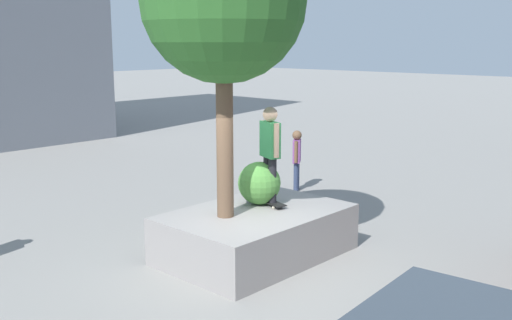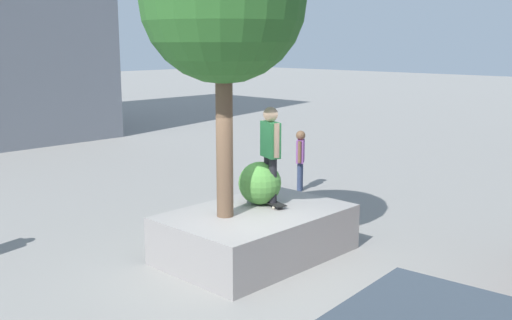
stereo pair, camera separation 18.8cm
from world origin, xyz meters
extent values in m
plane|color=gray|center=(0.00, 0.00, 0.00)|extent=(120.00, 120.00, 0.00)
cube|color=gray|center=(-0.50, -0.33, 0.41)|extent=(3.19, 2.14, 0.82)
cylinder|color=brown|center=(0.08, -0.48, 2.22)|extent=(0.28, 0.28, 2.81)
sphere|color=#4C8C3D|center=(-0.87, -0.59, 1.21)|extent=(0.77, 0.77, 0.77)
cube|color=black|center=(-0.95, -0.41, 0.89)|extent=(0.42, 0.83, 0.02)
sphere|color=beige|center=(-0.96, -0.14, 0.85)|extent=(0.06, 0.06, 0.06)
sphere|color=beige|center=(-0.80, -0.18, 0.85)|extent=(0.06, 0.06, 0.06)
sphere|color=beige|center=(-1.10, -0.63, 0.85)|extent=(0.06, 0.06, 0.06)
sphere|color=beige|center=(-0.94, -0.67, 0.85)|extent=(0.06, 0.06, 0.06)
cylinder|color=black|center=(-0.99, -0.50, 1.30)|extent=(0.15, 0.15, 0.80)
cylinder|color=black|center=(-0.92, -0.32, 1.30)|extent=(0.15, 0.15, 0.80)
cube|color=#338C4C|center=(-0.95, -0.41, 2.01)|extent=(0.34, 0.49, 0.63)
cylinder|color=#D8AD8C|center=(-1.04, -0.63, 2.03)|extent=(0.10, 0.10, 0.59)
cylinder|color=#D8AD8C|center=(-0.86, -0.18, 2.03)|extent=(0.10, 0.10, 0.59)
sphere|color=#D8AD8C|center=(-0.95, -0.41, 2.46)|extent=(0.26, 0.26, 0.26)
cylinder|color=navy|center=(-4.61, -2.75, 0.36)|extent=(0.13, 0.13, 0.73)
cylinder|color=navy|center=(-4.75, -2.84, 0.36)|extent=(0.13, 0.13, 0.73)
cube|color=#8C4C99|center=(-4.68, -2.80, 1.01)|extent=(0.44, 0.37, 0.57)
cylinder|color=brown|center=(-4.50, -2.68, 1.03)|extent=(0.09, 0.09, 0.54)
cylinder|color=brown|center=(-4.86, -2.92, 1.03)|extent=(0.09, 0.09, 0.54)
sphere|color=brown|center=(-4.68, -2.80, 1.41)|extent=(0.24, 0.24, 0.24)
camera|label=1|loc=(6.80, 6.43, 3.69)|focal=41.77mm
camera|label=2|loc=(6.67, 6.57, 3.69)|focal=41.77mm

